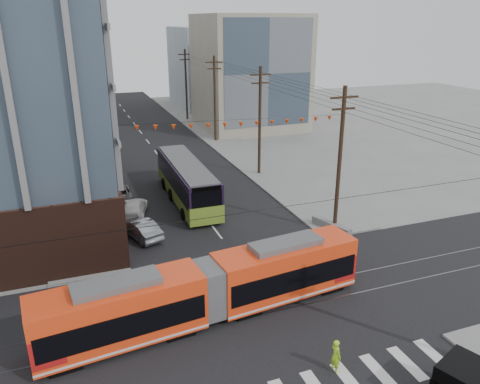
# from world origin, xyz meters

# --- Properties ---
(ground) EXTENTS (160.00, 160.00, 0.00)m
(ground) POSITION_xyz_m (0.00, 0.00, 0.00)
(ground) COLOR slate
(bg_bldg_nw_near) EXTENTS (18.00, 16.00, 18.00)m
(bg_bldg_nw_near) POSITION_xyz_m (-17.00, 52.00, 9.00)
(bg_bldg_nw_near) COLOR #8C99A5
(bg_bldg_nw_near) RESTS_ON ground
(bg_bldg_ne_near) EXTENTS (14.00, 14.00, 16.00)m
(bg_bldg_ne_near) POSITION_xyz_m (16.00, 48.00, 8.00)
(bg_bldg_ne_near) COLOR gray
(bg_bldg_ne_near) RESTS_ON ground
(bg_bldg_nw_far) EXTENTS (16.00, 18.00, 20.00)m
(bg_bldg_nw_far) POSITION_xyz_m (-14.00, 72.00, 10.00)
(bg_bldg_nw_far) COLOR gray
(bg_bldg_nw_far) RESTS_ON ground
(bg_bldg_ne_far) EXTENTS (16.00, 16.00, 14.00)m
(bg_bldg_ne_far) POSITION_xyz_m (18.00, 68.00, 7.00)
(bg_bldg_ne_far) COLOR #8C99A5
(bg_bldg_ne_far) RESTS_ON ground
(utility_pole_far) EXTENTS (0.30, 0.30, 11.00)m
(utility_pole_far) POSITION_xyz_m (8.50, 56.00, 5.50)
(utility_pole_far) COLOR black
(utility_pole_far) RESTS_ON ground
(streetcar) EXTENTS (18.06, 4.44, 3.45)m
(streetcar) POSITION_xyz_m (-3.70, 3.73, 1.72)
(streetcar) COLOR #FF3F15
(streetcar) RESTS_ON ground
(city_bus) EXTENTS (2.91, 12.89, 3.65)m
(city_bus) POSITION_xyz_m (-0.42, 21.23, 1.82)
(city_bus) COLOR black
(city_bus) RESTS_ON ground
(parked_car_silver) EXTENTS (2.80, 4.57, 1.42)m
(parked_car_silver) POSITION_xyz_m (-5.55, 15.07, 0.71)
(parked_car_silver) COLOR gray
(parked_car_silver) RESTS_ON ground
(parked_car_white) EXTENTS (3.10, 5.07, 1.37)m
(parked_car_white) POSITION_xyz_m (-5.42, 19.40, 0.69)
(parked_car_white) COLOR silver
(parked_car_white) RESTS_ON ground
(parked_car_grey) EXTENTS (2.04, 4.39, 1.22)m
(parked_car_grey) POSITION_xyz_m (-6.01, 23.71, 0.61)
(parked_car_grey) COLOR #474747
(parked_car_grey) RESTS_ON ground
(pedestrian) EXTENTS (0.47, 0.65, 1.67)m
(pedestrian) POSITION_xyz_m (0.54, -2.20, 0.84)
(pedestrian) COLOR #A2DF23
(pedestrian) RESTS_ON ground
(jersey_barrier) EXTENTS (1.88, 3.61, 0.71)m
(jersey_barrier) POSITION_xyz_m (8.30, 11.13, 0.35)
(jersey_barrier) COLOR slate
(jersey_barrier) RESTS_ON ground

